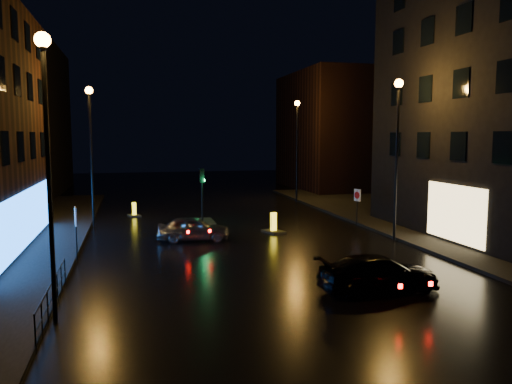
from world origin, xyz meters
TOP-DOWN VIEW (x-y plane):
  - ground at (0.00, 0.00)m, footprint 120.00×120.00m
  - pavement_right at (14.00, 8.00)m, footprint 12.00×44.00m
  - building_far_left at (-16.00, 35.00)m, footprint 8.00×16.00m
  - building_far_right at (15.00, 32.00)m, footprint 8.00×14.00m
  - street_lamp_lnear at (-7.80, -2.00)m, footprint 0.44×0.44m
  - street_lamp_lfar at (-7.80, 14.00)m, footprint 0.44×0.44m
  - street_lamp_rnear at (7.80, 6.00)m, footprint 0.44×0.44m
  - street_lamp_rfar at (7.80, 22.00)m, footprint 0.44×0.44m
  - traffic_signal at (-1.20, 14.00)m, footprint 1.40×2.40m
  - guard_railing at (-8.00, -1.00)m, footprint 0.05×6.04m
  - silver_hatchback at (-2.42, 8.67)m, footprint 3.90×1.89m
  - dark_sedan at (2.94, -1.53)m, footprint 4.50×2.00m
  - bollard_near at (2.29, 9.75)m, footprint 1.26×1.53m
  - bollard_far at (-5.40, 17.69)m, footprint 0.97×1.23m
  - road_sign_left at (-7.90, 5.26)m, footprint 0.15×0.59m
  - road_sign_right at (7.90, 10.69)m, footprint 0.21×0.53m

SIDE VIEW (x-z plane):
  - ground at x=0.00m, z-range 0.00..0.00m
  - pavement_right at x=14.00m, z-range 0.00..0.15m
  - bollard_far at x=-5.40m, z-range -0.27..0.69m
  - bollard_near at x=2.29m, z-range -0.33..0.83m
  - traffic_signal at x=-1.20m, z-range -1.22..2.23m
  - dark_sedan at x=2.94m, z-range 0.00..1.28m
  - silver_hatchback at x=-2.42m, z-range 0.00..1.28m
  - guard_railing at x=-8.00m, z-range 0.24..1.24m
  - road_sign_right at x=7.90m, z-range 0.56..2.82m
  - road_sign_left at x=-7.90m, z-range 0.61..3.05m
  - street_lamp_lnear at x=-7.80m, z-range 1.38..9.75m
  - street_lamp_lfar at x=-7.80m, z-range 1.38..9.75m
  - street_lamp_rnear at x=7.80m, z-range 1.38..9.75m
  - street_lamp_rfar at x=7.80m, z-range 1.38..9.75m
  - building_far_right at x=15.00m, z-range 0.00..12.00m
  - building_far_left at x=-16.00m, z-range 0.00..14.00m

